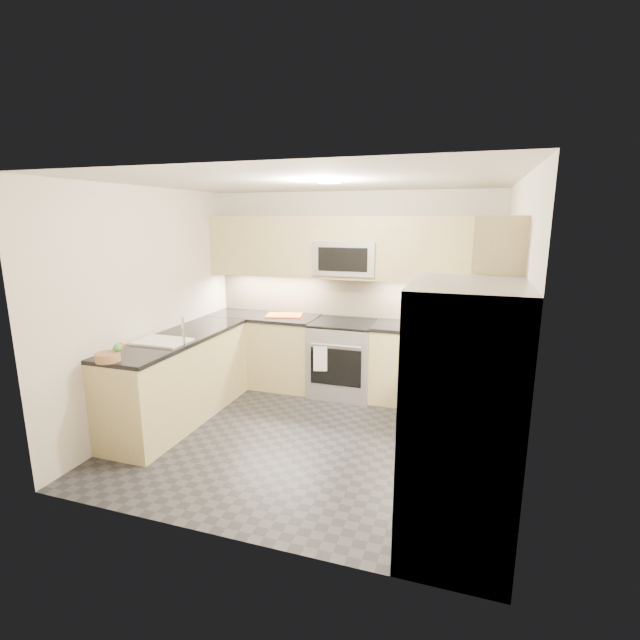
{
  "coord_description": "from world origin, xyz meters",
  "views": [
    {
      "loc": [
        1.45,
        -4.08,
        2.19
      ],
      "look_at": [
        0.0,
        0.35,
        1.15
      ],
      "focal_mm": 26.0,
      "sensor_mm": 36.0,
      "label": 1
    }
  ],
  "objects_px": {
    "microwave": "(347,258)",
    "cutting_board": "(284,315)",
    "utensil_bowl": "(451,322)",
    "fruit_basket": "(108,357)",
    "gas_range": "(343,359)",
    "refrigerator": "(460,421)"
  },
  "relations": [
    {
      "from": "microwave",
      "to": "gas_range",
      "type": "bearing_deg",
      "value": -90.0
    },
    {
      "from": "utensil_bowl",
      "to": "fruit_basket",
      "type": "height_order",
      "value": "utensil_bowl"
    },
    {
      "from": "refrigerator",
      "to": "fruit_basket",
      "type": "xyz_separation_m",
      "value": [
        -3.0,
        0.21,
        0.08
      ]
    },
    {
      "from": "gas_range",
      "to": "cutting_board",
      "type": "bearing_deg",
      "value": 175.05
    },
    {
      "from": "refrigerator",
      "to": "cutting_board",
      "type": "xyz_separation_m",
      "value": [
        -2.26,
        2.5,
        0.05
      ]
    },
    {
      "from": "microwave",
      "to": "cutting_board",
      "type": "height_order",
      "value": "microwave"
    },
    {
      "from": "refrigerator",
      "to": "microwave",
      "type": "bearing_deg",
      "value": 119.62
    },
    {
      "from": "microwave",
      "to": "refrigerator",
      "type": "height_order",
      "value": "microwave"
    },
    {
      "from": "utensil_bowl",
      "to": "fruit_basket",
      "type": "relative_size",
      "value": 1.38
    },
    {
      "from": "utensil_bowl",
      "to": "cutting_board",
      "type": "height_order",
      "value": "utensil_bowl"
    },
    {
      "from": "microwave",
      "to": "cutting_board",
      "type": "relative_size",
      "value": 1.68
    },
    {
      "from": "gas_range",
      "to": "fruit_basket",
      "type": "relative_size",
      "value": 4.3
    },
    {
      "from": "utensil_bowl",
      "to": "cutting_board",
      "type": "relative_size",
      "value": 0.65
    },
    {
      "from": "gas_range",
      "to": "refrigerator",
      "type": "bearing_deg",
      "value": -59.12
    },
    {
      "from": "gas_range",
      "to": "utensil_bowl",
      "type": "xyz_separation_m",
      "value": [
        1.27,
        -0.04,
        0.57
      ]
    },
    {
      "from": "utensil_bowl",
      "to": "cutting_board",
      "type": "distance_m",
      "value": 2.09
    },
    {
      "from": "microwave",
      "to": "cutting_board",
      "type": "distance_m",
      "value": 1.11
    },
    {
      "from": "utensil_bowl",
      "to": "fruit_basket",
      "type": "distance_m",
      "value": 3.57
    },
    {
      "from": "utensil_bowl",
      "to": "cutting_board",
      "type": "xyz_separation_m",
      "value": [
        -2.09,
        0.11,
        -0.08
      ]
    },
    {
      "from": "microwave",
      "to": "cutting_board",
      "type": "bearing_deg",
      "value": -176.16
    },
    {
      "from": "refrigerator",
      "to": "utensil_bowl",
      "type": "bearing_deg",
      "value": 94.23
    },
    {
      "from": "microwave",
      "to": "utensil_bowl",
      "type": "distance_m",
      "value": 1.45
    }
  ]
}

